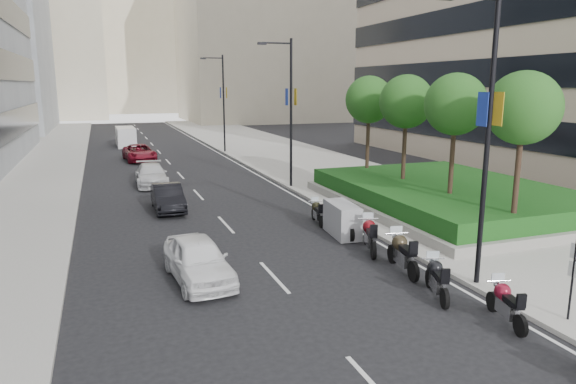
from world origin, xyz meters
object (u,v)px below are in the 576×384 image
motorcycle_4 (370,235)px  car_b (168,198)px  motorcycle_5 (342,220)px  car_c (151,175)px  lamp_post_0 (484,127)px  motorcycle_1 (506,303)px  car_a (198,259)px  car_d (139,153)px  parking_sign (573,273)px  motorcycle_2 (437,279)px  delivery_van (126,138)px  motorcycle_3 (402,253)px  motorcycle_6 (317,212)px  lamp_post_2 (222,99)px  lamp_post_1 (289,106)px

motorcycle_4 → car_b: (-6.47, 9.38, 0.03)m
motorcycle_4 → motorcycle_5: size_ratio=0.93×
car_b → car_c: 7.19m
lamp_post_0 → motorcycle_1: bearing=-110.1°
car_a → car_d: bearing=85.1°
car_a → motorcycle_4: bearing=2.0°
lamp_post_0 → car_d: (-7.82, 32.34, -4.37)m
car_b → lamp_post_0: bearing=-60.0°
parking_sign → car_a: bearing=143.1°
motorcycle_2 → motorcycle_4: 4.57m
car_c → parking_sign: bearing=-68.6°
car_c → delivery_van: (-0.42, 22.75, 0.24)m
motorcycle_3 → motorcycle_4: motorcycle_3 is taller
motorcycle_6 → car_c: bearing=36.8°
lamp_post_2 → motorcycle_5: lamp_post_2 is taller
motorcycle_4 → delivery_van: 39.95m
motorcycle_2 → motorcycle_1: bearing=-141.8°
parking_sign → car_c: bearing=109.8°
car_b → car_d: size_ratio=0.81×
car_a → motorcycle_1: bearing=-43.6°
motorcycle_1 → lamp_post_2: bearing=13.6°
car_c → car_d: car_d is taller
lamp_post_0 → motorcycle_5: lamp_post_0 is taller
lamp_post_0 → car_a: size_ratio=2.12×
lamp_post_1 → lamp_post_2: 18.00m
motorcycle_4 → car_d: (-6.51, 28.03, 0.06)m
car_b → lamp_post_2: bearing=70.3°
parking_sign → delivery_van: 47.49m
lamp_post_0 → lamp_post_2: size_ratio=1.00×
lamp_post_1 → motorcycle_1: 19.87m
motorcycle_5 → parking_sign: bearing=-162.6°
lamp_post_2 → motorcycle_4: lamp_post_2 is taller
motorcycle_3 → car_b: 13.35m
car_a → car_c: size_ratio=0.91×
lamp_post_0 → motorcycle_2: 4.75m
motorcycle_4 → motorcycle_5: (-0.09, 2.26, 0.07)m
parking_sign → delivery_van: size_ratio=0.53×
parking_sign → motorcycle_5: size_ratio=1.02×
motorcycle_2 → car_d: (-6.27, 32.59, 0.12)m
motorcycle_3 → motorcycle_5: motorcycle_5 is taller
lamp_post_1 → motorcycle_4: lamp_post_1 is taller
lamp_post_2 → delivery_van: (-8.34, 8.62, -4.14)m
lamp_post_2 → motorcycle_5: (-1.40, -28.43, -4.36)m
lamp_post_0 → parking_sign: bearing=-77.7°
parking_sign → motorcycle_1: parking_sign is taller
car_a → car_b: 10.14m
motorcycle_1 → motorcycle_4: (-0.46, 6.63, 0.08)m
car_c → car_d: bearing=91.2°
parking_sign → motorcycle_6: parking_sign is taller
car_b → motorcycle_2: bearing=-65.6°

